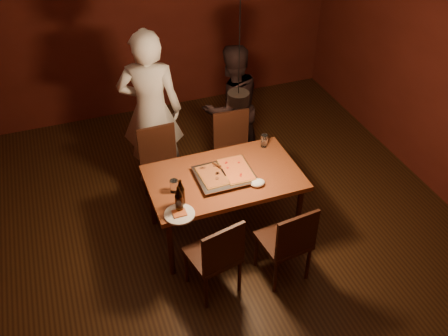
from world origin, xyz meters
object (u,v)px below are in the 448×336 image
object	(u,v)px
chair_near_left	(217,252)
diner_white	(151,111)
pizza_tray	(225,176)
beer_bottle_a	(179,199)
chair_far_right	(233,143)
pendant_lamp	(238,97)
chair_far_left	(160,159)
dining_table	(224,182)
plate_slice	(180,214)
chair_near_right	(289,238)
beer_bottle_b	(181,193)
diner_dark	(232,107)

from	to	relation	value
chair_near_left	diner_white	distance (m)	1.91
pizza_tray	beer_bottle_a	distance (m)	0.63
chair_far_right	diner_white	world-z (taller)	diner_white
pizza_tray	pendant_lamp	distance (m)	1.01
chair_far_right	chair_far_left	bearing A→B (deg)	4.13
chair_far_left	chair_near_left	xyz separation A→B (m)	(0.13, -1.50, 0.00)
dining_table	pendant_lamp	bearing A→B (deg)	-81.45
dining_table	plate_slice	world-z (taller)	plate_slice
dining_table	chair_far_right	bearing A→B (deg)	62.72
chair_far_right	chair_near_right	distance (m)	1.58
dining_table	chair_near_right	xyz separation A→B (m)	(0.34, -0.80, -0.14)
chair_far_right	beer_bottle_a	world-z (taller)	beer_bottle_a
beer_bottle_b	pendant_lamp	world-z (taller)	pendant_lamp
diner_dark	chair_near_left	bearing A→B (deg)	57.15
dining_table	chair_near_right	world-z (taller)	chair_near_right
chair_far_left	chair_near_left	bearing A→B (deg)	93.31
chair_far_left	chair_near_right	distance (m)	1.76
beer_bottle_a	beer_bottle_b	size ratio (longest dim) A/B	0.98
dining_table	chair_far_left	distance (m)	0.91
chair_far_right	pendant_lamp	xyz separation A→B (m)	(-0.36, -1.02, 1.22)
chair_near_right	diner_dark	distance (m)	2.00
chair_near_right	diner_white	world-z (taller)	diner_white
plate_slice	diner_white	distance (m)	1.52
pizza_tray	chair_near_left	bearing A→B (deg)	-114.93
beer_bottle_b	dining_table	bearing A→B (deg)	26.42
pizza_tray	beer_bottle_a	xyz separation A→B (m)	(-0.55, -0.30, 0.11)
chair_near_left	pizza_tray	xyz separation A→B (m)	(0.33, 0.71, 0.24)
chair_far_left	plate_slice	bearing A→B (deg)	83.39
beer_bottle_a	beer_bottle_b	world-z (taller)	beer_bottle_b
diner_dark	pendant_lamp	bearing A→B (deg)	62.31
beer_bottle_a	diner_dark	distance (m)	1.85
chair_near_right	beer_bottle_a	world-z (taller)	beer_bottle_a
chair_near_right	beer_bottle_a	xyz separation A→B (m)	(-0.88, 0.47, 0.35)
chair_near_left	pendant_lamp	world-z (taller)	pendant_lamp
beer_bottle_a	chair_far_left	bearing A→B (deg)	85.58
beer_bottle_a	diner_white	distance (m)	1.46
pizza_tray	diner_dark	distance (m)	1.31
chair_near_right	beer_bottle_b	size ratio (longest dim) A/B	1.73
pizza_tray	diner_white	bearing A→B (deg)	111.23
diner_white	pendant_lamp	size ratio (longest dim) A/B	1.72
chair_near_left	pendant_lamp	xyz separation A→B (m)	(0.37, 0.49, 1.22)
chair_near_right	beer_bottle_b	world-z (taller)	beer_bottle_b
chair_near_left	plate_slice	size ratio (longest dim) A/B	1.80
chair_near_left	plate_slice	world-z (taller)	chair_near_left
diner_dark	plate_slice	bearing A→B (deg)	46.38
plate_slice	diner_white	bearing A→B (deg)	85.49
beer_bottle_a	diner_white	bearing A→B (deg)	86.00
pizza_tray	plate_slice	size ratio (longest dim) A/B	1.98
chair_far_left	pizza_tray	world-z (taller)	chair_far_left
chair_near_right	chair_far_left	bearing A→B (deg)	110.72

